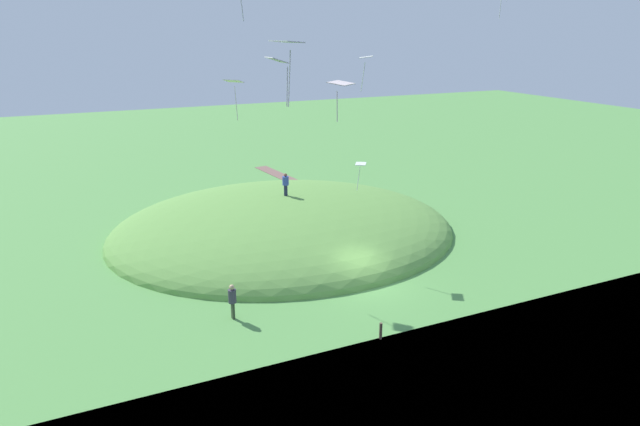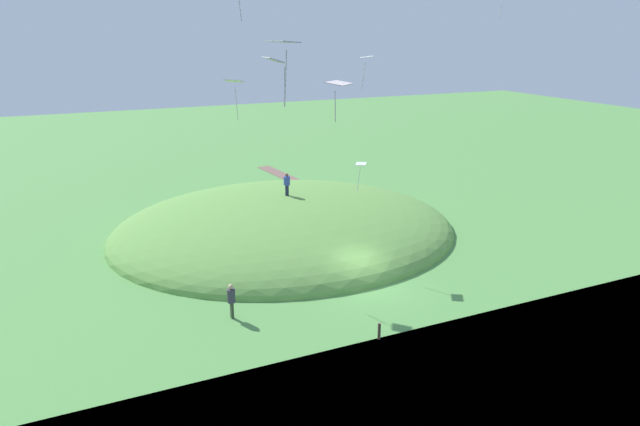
{
  "view_description": "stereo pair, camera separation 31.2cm",
  "coord_description": "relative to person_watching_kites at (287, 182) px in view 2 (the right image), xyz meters",
  "views": [
    {
      "loc": [
        -25.37,
        14.54,
        13.53
      ],
      "look_at": [
        2.09,
        1.87,
        3.75
      ],
      "focal_mm": 31.94,
      "sensor_mm": 36.0,
      "label": 1
    },
    {
      "loc": [
        -25.5,
        14.26,
        13.53
      ],
      "look_at": [
        2.09,
        1.87,
        3.75
      ],
      "focal_mm": 31.94,
      "sensor_mm": 36.0,
      "label": 2
    }
  ],
  "objects": [
    {
      "name": "mooring_post",
      "position": [
        -16.53,
        1.89,
        -2.87
      ],
      "size": [
        0.14,
        0.14,
        0.81
      ],
      "primitive_type": "cylinder",
      "color": "brown",
      "rests_on": "ground_plane"
    },
    {
      "name": "dirt_path",
      "position": [
        11.4,
        -5.19,
        -3.26
      ],
      "size": [
        14.03,
        2.95,
        0.04
      ],
      "primitive_type": "cube",
      "rotation": [
        0.0,
        0.0,
        0.12
      ],
      "color": "#77574F",
      "rests_on": "ground_plane"
    },
    {
      "name": "kite_1",
      "position": [
        -15.78,
        3.69,
        8.18
      ],
      "size": [
        1.31,
        1.35,
        1.56
      ],
      "color": "silver"
    },
    {
      "name": "kite_4",
      "position": [
        -16.64,
        6.67,
        9.12
      ],
      "size": [
        0.93,
        0.65,
        1.75
      ],
      "color": "silver"
    },
    {
      "name": "person_watching_kites",
      "position": [
        0.0,
        0.0,
        0.0
      ],
      "size": [
        0.56,
        0.56,
        1.62
      ],
      "rotation": [
        0.0,
        0.0,
        4.41
      ],
      "color": "#252B46",
      "rests_on": "grass_hill"
    },
    {
      "name": "grass_hill",
      "position": [
        -0.86,
        0.54,
        -3.28
      ],
      "size": [
        21.98,
        24.16,
        4.57
      ],
      "primitive_type": "ellipsoid",
      "color": "#639945",
      "rests_on": "ground_plane"
    },
    {
      "name": "kite_5",
      "position": [
        -8.51,
        -1.29,
        2.86
      ],
      "size": [
        1.02,
        0.95,
        1.64
      ],
      "color": "white"
    },
    {
      "name": "person_on_hilltop",
      "position": [
        -11.83,
        7.47,
        -2.13
      ],
      "size": [
        0.44,
        0.44,
        1.81
      ],
      "rotation": [
        0.0,
        0.0,
        0.11
      ],
      "color": "#303C29",
      "rests_on": "ground_plane"
    },
    {
      "name": "kite_13",
      "position": [
        -7.37,
        -2.12,
        8.68
      ],
      "size": [
        1.3,
        1.19,
        1.95
      ],
      "color": "silver"
    },
    {
      "name": "ground_plane",
      "position": [
        -10.93,
        -0.47,
        -3.28
      ],
      "size": [
        160.0,
        160.0,
        0.0
      ],
      "primitive_type": "plane",
      "color": "#569448"
    },
    {
      "name": "kite_6",
      "position": [
        -5.69,
        5.11,
        7.45
      ],
      "size": [
        1.16,
        1.15,
        2.22
      ],
      "color": "silver"
    },
    {
      "name": "kite_11",
      "position": [
        -19.2,
        7.31,
        9.78
      ],
      "size": [
        1.15,
        0.94,
        2.05
      ],
      "color": "white"
    }
  ]
}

